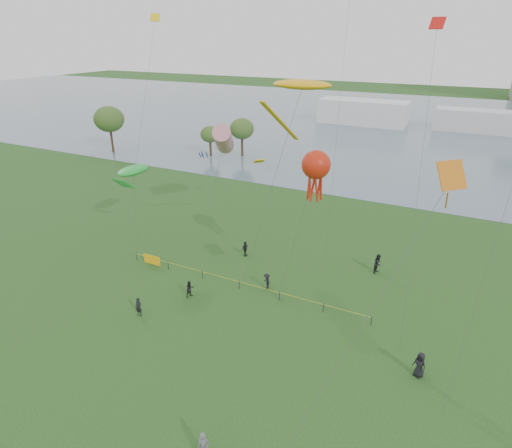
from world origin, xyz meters
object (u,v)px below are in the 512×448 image
at_px(fence, 184,268).
at_px(kite_octopus, 316,166).
at_px(kite_stingray, 301,86).
at_px(kite_flyer, 204,447).

relative_size(fence, kite_octopus, 1.82).
height_order(fence, kite_stingray, kite_stingray).
height_order(kite_stingray, kite_octopus, kite_stingray).
xyz_separation_m(fence, kite_stingray, (9.25, 5.55, 16.87)).
relative_size(kite_flyer, kite_octopus, 0.14).
height_order(kite_flyer, kite_octopus, kite_octopus).
relative_size(fence, kite_stingray, 1.34).
distance_m(fence, kite_octopus, 16.80).
relative_size(fence, kite_flyer, 12.95).
distance_m(kite_stingray, kite_octopus, 7.28).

